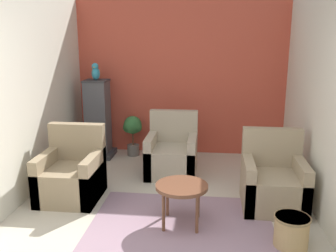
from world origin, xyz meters
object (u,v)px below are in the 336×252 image
at_px(parrot, 96,72).
at_px(potted_plant, 133,130).
at_px(armchair_right, 273,183).
at_px(coffee_table, 182,189).
at_px(wicker_basket, 291,231).
at_px(armchair_middle, 172,155).
at_px(armchair_left, 72,176).
at_px(birdcage, 98,121).

xyz_separation_m(parrot, potted_plant, (0.58, 0.11, -1.01)).
bearing_deg(armchair_right, parrot, 148.61).
distance_m(coffee_table, wicker_basket, 1.21).
xyz_separation_m(armchair_middle, potted_plant, (-0.78, 0.80, 0.16)).
distance_m(armchair_left, potted_plant, 1.87).
bearing_deg(wicker_basket, coffee_table, 164.39).
relative_size(parrot, potted_plant, 0.41).
relative_size(armchair_left, parrot, 3.23).
bearing_deg(armchair_middle, birdcage, 153.24).
bearing_deg(armchair_middle, armchair_left, -140.03).
distance_m(armchair_left, armchair_middle, 1.58).
relative_size(parrot, wicker_basket, 0.81).
distance_m(coffee_table, birdcage, 2.80).
xyz_separation_m(armchair_left, armchair_right, (2.58, 0.04, 0.00)).
xyz_separation_m(armchair_left, armchair_middle, (1.21, 1.02, 0.00)).
distance_m(birdcage, potted_plant, 0.62).
xyz_separation_m(armchair_middle, parrot, (-1.36, 0.69, 1.17)).
xyz_separation_m(armchair_left, birdcage, (-0.15, 1.70, 0.34)).
bearing_deg(armchair_middle, armchair_right, -35.52).
relative_size(armchair_right, armchair_middle, 1.00).
relative_size(coffee_table, wicker_basket, 1.63).
height_order(coffee_table, potted_plant, potted_plant).
bearing_deg(birdcage, potted_plant, 10.93).
bearing_deg(wicker_basket, parrot, 137.03).
relative_size(armchair_left, birdcage, 0.70).
relative_size(armchair_right, birdcage, 0.70).
bearing_deg(wicker_basket, armchair_left, 161.49).
xyz_separation_m(coffee_table, armchair_right, (1.09, 0.60, -0.13)).
relative_size(armchair_right, parrot, 3.23).
bearing_deg(potted_plant, wicker_basket, -50.87).
bearing_deg(coffee_table, armchair_left, 159.33).
height_order(birdcage, wicker_basket, birdcage).
xyz_separation_m(birdcage, parrot, (-0.00, 0.00, 0.83)).
relative_size(coffee_table, parrot, 2.01).
bearing_deg(armchair_left, potted_plant, 76.53).
relative_size(armchair_left, potted_plant, 1.32).
height_order(armchair_left, potted_plant, armchair_left).
relative_size(armchair_left, armchair_right, 1.00).
bearing_deg(parrot, wicker_basket, -42.97).
height_order(armchair_left, parrot, parrot).
xyz_separation_m(potted_plant, wicker_basket, (2.19, -2.69, -0.29)).
bearing_deg(birdcage, coffee_table, -54.15).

